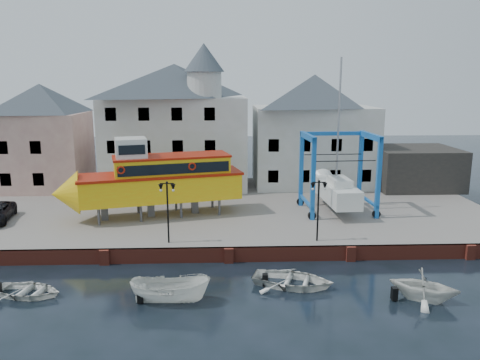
{
  "coord_description": "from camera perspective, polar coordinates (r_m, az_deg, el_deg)",
  "views": [
    {
      "loc": [
        -0.38,
        -28.68,
        11.66
      ],
      "look_at": [
        1.0,
        7.0,
        4.0
      ],
      "focal_mm": 35.0,
      "sensor_mm": 36.0,
      "label": 1
    }
  ],
  "objects": [
    {
      "name": "motorboat_d",
      "position": [
        29.06,
        -24.41,
        -12.69
      ],
      "size": [
        4.3,
        3.47,
        0.79
      ],
      "primitive_type": "imported",
      "rotation": [
        0.0,
        0.0,
        1.35
      ],
      "color": "white",
      "rests_on": "ground"
    },
    {
      "name": "motorboat_a",
      "position": [
        26.1,
        -8.45,
        -14.57
      ],
      "size": [
        4.38,
        1.86,
        1.66
      ],
      "primitive_type": "imported",
      "rotation": [
        0.0,
        0.0,
        1.51
      ],
      "color": "white",
      "rests_on": "ground"
    },
    {
      "name": "building_white_right",
      "position": [
        48.86,
        8.92,
        6.01
      ],
      "size": [
        12.0,
        8.0,
        11.2
      ],
      "color": "beige",
      "rests_on": "hardstanding"
    },
    {
      "name": "lamp_post_left",
      "position": [
        31.02,
        -8.86,
        -2.01
      ],
      "size": [
        1.12,
        0.32,
        4.2
      ],
      "color": "black",
      "rests_on": "hardstanding"
    },
    {
      "name": "travel_lift",
      "position": [
        39.8,
        11.48,
        -0.59
      ],
      "size": [
        6.01,
        8.31,
        12.42
      ],
      "rotation": [
        0.0,
        0.0,
        0.05
      ],
      "color": "#1662A3",
      "rests_on": "hardstanding"
    },
    {
      "name": "lamp_post_right",
      "position": [
        31.46,
        9.56,
        -1.83
      ],
      "size": [
        1.12,
        0.32,
        4.2
      ],
      "color": "black",
      "rests_on": "hardstanding"
    },
    {
      "name": "building_white_main",
      "position": [
        47.49,
        -7.68,
        6.78
      ],
      "size": [
        14.0,
        8.3,
        14.0
      ],
      "color": "beige",
      "rests_on": "hardstanding"
    },
    {
      "name": "ground",
      "position": [
        30.96,
        -1.37,
        -10.02
      ],
      "size": [
        140.0,
        140.0,
        0.0
      ],
      "primitive_type": "plane",
      "color": "black",
      "rests_on": "ground"
    },
    {
      "name": "motorboat_b",
      "position": [
        27.88,
        6.43,
        -12.7
      ],
      "size": [
        5.43,
        4.59,
        0.96
      ],
      "primitive_type": "imported",
      "rotation": [
        0.0,
        0.0,
        1.25
      ],
      "color": "white",
      "rests_on": "ground"
    },
    {
      "name": "building_pink",
      "position": [
        50.2,
        -22.83,
        4.86
      ],
      "size": [
        8.0,
        7.0,
        10.3
      ],
      "color": "tan",
      "rests_on": "hardstanding"
    },
    {
      "name": "motorboat_c",
      "position": [
        27.93,
        21.41,
        -13.46
      ],
      "size": [
        4.58,
        4.38,
        1.88
      ],
      "primitive_type": "imported",
      "rotation": [
        0.0,
        0.0,
        1.09
      ],
      "color": "white",
      "rests_on": "ground"
    },
    {
      "name": "hardstanding",
      "position": [
        41.22,
        -1.61,
        -3.61
      ],
      "size": [
        44.0,
        22.0,
        1.0
      ],
      "primitive_type": "cube",
      "color": "slate",
      "rests_on": "ground"
    },
    {
      "name": "quay_wall",
      "position": [
        30.88,
        -1.38,
        -9.08
      ],
      "size": [
        44.0,
        0.47,
        1.0
      ],
      "color": "maroon",
      "rests_on": "ground"
    },
    {
      "name": "tour_boat",
      "position": [
        37.39,
        -10.9,
        0.03
      ],
      "size": [
        14.9,
        6.96,
        6.31
      ],
      "rotation": [
        0.0,
        0.0,
        0.25
      ],
      "color": "#59595E",
      "rests_on": "hardstanding"
    },
    {
      "name": "shed_dark",
      "position": [
        50.37,
        20.46,
        1.44
      ],
      "size": [
        8.0,
        7.0,
        4.0
      ],
      "primitive_type": "cube",
      "color": "#252422",
      "rests_on": "hardstanding"
    }
  ]
}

